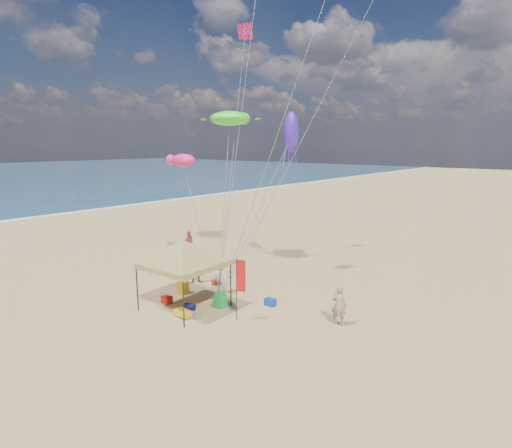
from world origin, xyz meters
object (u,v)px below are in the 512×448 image
(person_near_a, at_px, (339,305))
(person_near_b, at_px, (198,269))
(chair_green, at_px, (220,301))
(feather_flag, at_px, (240,280))
(chair_yellow, at_px, (183,287))
(canopy_tent, at_px, (183,243))
(beach_cart, at_px, (183,313))
(cooler_blue, at_px, (270,302))
(person_near_c, at_px, (221,277))
(person_far_a, at_px, (189,242))
(cooler_red, at_px, (167,300))

(person_near_a, relative_size, person_near_b, 1.08)
(chair_green, bearing_deg, person_near_a, 19.32)
(feather_flag, relative_size, chair_yellow, 4.30)
(canopy_tent, distance_m, feather_flag, 3.51)
(beach_cart, relative_size, person_near_b, 0.52)
(chair_green, relative_size, chair_yellow, 1.00)
(canopy_tent, distance_m, chair_yellow, 3.74)
(chair_yellow, relative_size, beach_cart, 0.78)
(cooler_blue, height_order, chair_green, chair_green)
(canopy_tent, relative_size, beach_cart, 7.35)
(person_near_c, distance_m, person_far_a, 9.00)
(cooler_red, relative_size, chair_green, 0.77)
(person_near_a, bearing_deg, canopy_tent, 6.68)
(person_near_b, bearing_deg, feather_flag, -74.86)
(person_near_b, bearing_deg, canopy_tent, -102.56)
(canopy_tent, bearing_deg, beach_cart, -45.64)
(cooler_red, distance_m, person_near_b, 3.59)
(person_near_b, bearing_deg, chair_green, -77.88)
(chair_green, distance_m, person_far_a, 11.04)
(canopy_tent, relative_size, chair_green, 9.45)
(feather_flag, distance_m, chair_green, 2.58)
(feather_flag, bearing_deg, person_near_c, 147.30)
(feather_flag, xyz_separation_m, chair_green, (-1.88, 0.59, -1.66))
(cooler_red, distance_m, chair_green, 2.90)
(cooler_red, xyz_separation_m, cooler_blue, (4.36, 3.19, 0.00))
(person_far_a, bearing_deg, beach_cart, -148.67)
(person_near_b, bearing_deg, chair_yellow, -117.95)
(beach_cart, bearing_deg, chair_green, 75.69)
(feather_flag, xyz_separation_m, cooler_red, (-4.42, -0.80, -1.82))
(chair_yellow, relative_size, person_near_a, 0.37)
(cooler_blue, xyz_separation_m, person_near_b, (-5.59, 0.12, 0.67))
(cooler_red, xyz_separation_m, beach_cart, (2.03, -0.62, 0.01))
(person_far_a, bearing_deg, cooler_red, -153.97)
(chair_green, relative_size, person_far_a, 0.39)
(person_near_b, bearing_deg, person_near_c, -60.20)
(cooler_red, bearing_deg, chair_yellow, 107.05)
(canopy_tent, distance_m, person_near_a, 8.01)
(person_near_a, relative_size, person_near_c, 1.02)
(chair_green, relative_size, person_near_b, 0.40)
(beach_cart, height_order, person_near_c, person_near_c)
(cooler_blue, distance_m, beach_cart, 4.47)
(canopy_tent, bearing_deg, person_far_a, 137.54)
(chair_yellow, height_order, person_near_a, person_near_a)
(cooler_blue, relative_size, chair_yellow, 0.77)
(person_near_a, bearing_deg, beach_cart, 14.90)
(beach_cart, height_order, person_far_a, person_far_a)
(cooler_blue, bearing_deg, cooler_red, -143.84)
(person_near_b, distance_m, person_far_a, 6.84)
(cooler_blue, height_order, chair_yellow, chair_yellow)
(person_near_a, distance_m, person_near_c, 7.09)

